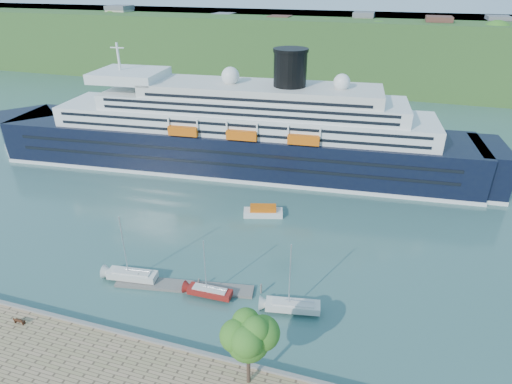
% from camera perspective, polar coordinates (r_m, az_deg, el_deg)
% --- Properties ---
extents(ground, '(400.00, 400.00, 0.00)m').
position_cam_1_polar(ground, '(53.87, -13.39, -19.40)').
color(ground, '#325951').
rests_on(ground, ground).
extents(far_hillside, '(400.00, 50.00, 24.00)m').
position_cam_1_polar(far_hillside, '(179.04, 10.47, 18.29)').
color(far_hillside, '#335823').
rests_on(far_hillside, ground).
extents(quay_coping, '(220.00, 0.50, 0.30)m').
position_cam_1_polar(quay_coping, '(52.94, -13.64, -18.69)').
color(quay_coping, slate).
rests_on(quay_coping, promenade).
extents(cruise_ship, '(115.85, 26.83, 25.78)m').
position_cam_1_polar(cruise_ship, '(91.15, -3.31, 10.85)').
color(cruise_ship, black).
rests_on(cruise_ship, ground).
extents(park_bench, '(1.40, 0.59, 0.89)m').
position_cam_1_polar(park_bench, '(60.48, -29.01, -14.73)').
color(park_bench, '#4A2715').
rests_on(park_bench, promenade).
extents(promenade_tree, '(5.80, 5.80, 9.61)m').
position_cam_1_polar(promenade_tree, '(44.55, -1.04, -20.05)').
color(promenade_tree, '#2C671B').
rests_on(promenade_tree, promenade).
extents(floating_pontoon, '(19.24, 5.55, 0.42)m').
position_cam_1_polar(floating_pontoon, '(60.80, -9.55, -12.30)').
color(floating_pontoon, gray).
rests_on(floating_pontoon, ground).
extents(sailboat_white_near, '(7.87, 3.06, 9.91)m').
position_cam_1_polar(sailboat_white_near, '(60.79, -16.64, -7.62)').
color(sailboat_white_near, silver).
rests_on(sailboat_white_near, ground).
extents(sailboat_red, '(6.60, 1.93, 8.49)m').
position_cam_1_polar(sailboat_red, '(56.33, -6.35, -10.47)').
color(sailboat_red, maroon).
rests_on(sailboat_red, ground).
extents(sailboat_white_far, '(7.85, 3.42, 9.82)m').
position_cam_1_polar(sailboat_white_far, '(53.57, 5.10, -11.78)').
color(sailboat_white_far, silver).
rests_on(sailboat_white_far, ground).
extents(tender_launch, '(7.33, 4.18, 1.92)m').
position_cam_1_polar(tender_launch, '(75.72, 0.96, -2.53)').
color(tender_launch, '#DE5C0D').
rests_on(tender_launch, ground).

